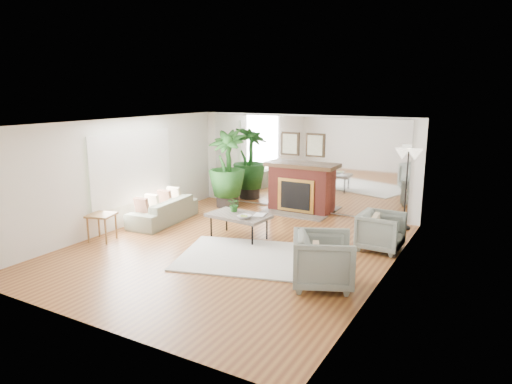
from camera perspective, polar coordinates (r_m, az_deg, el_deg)
The scene contains 18 objects.
ground at distance 9.20m, azimuth -3.07°, elevation -7.12°, with size 7.00×7.00×0.00m, color brown.
wall_left at distance 10.74m, azimuth -16.77°, elevation 2.12°, with size 0.02×7.00×2.50m, color silver.
wall_right at distance 7.72m, azimuth 15.94°, elevation -1.78°, with size 0.02×7.00×2.50m, color silver.
wall_back at distance 11.90m, azimuth 5.89°, elevation 3.57°, with size 6.00×0.02×2.50m, color silver.
mirror_panel at distance 11.88m, azimuth 5.85°, elevation 3.56°, with size 5.40×0.04×2.40m, color silver.
window_panel at distance 10.98m, azimuth -15.20°, elevation 2.97°, with size 0.04×2.40×1.50m, color #B2E09E.
fireplace at distance 11.80m, azimuth 5.38°, elevation 0.59°, with size 1.85×0.83×2.05m.
area_rug at distance 8.72m, azimuth -0.41°, elevation -8.15°, with size 2.73×1.95×0.03m, color beige.
coffee_table at distance 9.73m, azimuth -2.18°, elevation -3.07°, with size 1.36×0.87×0.52m.
sofa at distance 11.16m, azimuth -11.51°, elevation -2.29°, with size 1.96×0.77×0.57m, color gray.
armchair_back at distance 9.36m, azimuth 15.35°, elevation -4.77°, with size 0.81×0.84×0.76m, color gray.
armchair_front at distance 7.47m, azimuth 8.39°, elevation -8.43°, with size 0.93×0.96×0.87m, color gray.
side_table at distance 10.07m, azimuth -18.76°, elevation -3.14°, with size 0.63×0.63×0.58m.
potted_ficus at distance 12.26m, azimuth -3.64°, elevation 3.22°, with size 1.05×1.05×2.08m.
floor_lamp at distance 10.70m, azimuth 18.48°, elevation 3.72°, with size 0.60×0.33×1.84m.
tabletop_plant at distance 9.90m, azimuth -2.71°, elevation -1.58°, with size 0.29×0.25×0.32m, color #2A6625.
fruit_bowl at distance 9.42m, azimuth -1.48°, elevation -3.11°, with size 0.27×0.27×0.07m, color olive.
book at distance 9.65m, azimuth -0.21°, elevation -2.85°, with size 0.23×0.31×0.02m, color olive.
Camera 1 is at (4.66, -7.30, 3.10)m, focal length 32.00 mm.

